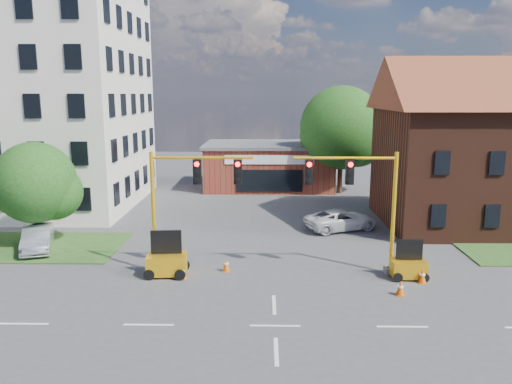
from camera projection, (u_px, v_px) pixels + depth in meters
ground at (275, 326)px, 19.63m from camera, size 120.00×120.00×0.00m
lane_markings at (277, 366)px, 16.69m from camera, size 60.00×36.00×0.01m
office_block at (18, 77)px, 39.46m from camera, size 18.40×15.40×20.60m
brick_shop at (269, 165)px, 48.63m from camera, size 12.40×8.40×4.30m
tree_large at (346, 131)px, 44.98m from camera, size 7.89×7.51×9.74m
tree_nw_front at (40, 185)px, 29.53m from camera, size 5.06×4.81×6.24m
signal_mast_west at (186, 197)px, 24.83m from camera, size 5.30×0.60×6.20m
signal_mast_east at (361, 198)px, 24.69m from camera, size 5.30×0.60×6.20m
trailer_west at (167, 262)px, 25.00m from camera, size 2.06×1.47×2.23m
trailer_east at (408, 267)px, 24.65m from camera, size 1.67×1.13×1.88m
cone_a at (226, 265)px, 25.60m from camera, size 0.40×0.40×0.70m
cone_b at (183, 272)px, 24.55m from camera, size 0.40×0.40×0.70m
cone_c at (400, 288)px, 22.53m from camera, size 0.40×0.40×0.70m
cone_d at (422, 276)px, 24.04m from camera, size 0.40×0.40×0.70m
pickup_white at (341, 220)px, 33.44m from camera, size 5.41×3.90×1.37m
sedan_silver_front at (38, 238)px, 29.03m from camera, size 2.86×4.62×1.44m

